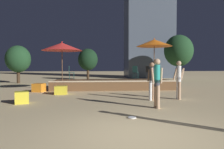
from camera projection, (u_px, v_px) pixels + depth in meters
The scene contains 18 objects.
ground_plane at pixel (140, 135), 4.76m from camera, with size 120.00×120.00×0.00m, color #D1B784.
wooden_deck at pixel (112, 84), 14.82m from camera, with size 7.90×3.16×0.63m.
patio_umbrella_0 at pixel (154, 43), 13.83m from camera, with size 2.26×2.26×3.29m.
patio_umbrella_1 at pixel (62, 47), 13.34m from camera, with size 2.50×2.50×3.03m.
cube_seat_0 at pixel (61, 90), 11.73m from camera, with size 0.65×0.65×0.45m.
cube_seat_1 at pixel (22, 97), 8.86m from camera, with size 0.67×0.67×0.48m.
cube_seat_2 at pixel (39, 88), 12.84m from camera, with size 0.75×0.75×0.49m.
person_0 at pixel (157, 81), 7.82m from camera, with size 0.48×0.30×1.78m.
person_1 at pixel (179, 78), 9.90m from camera, with size 0.54×0.30×1.75m.
person_2 at pixel (152, 80), 9.63m from camera, with size 0.37×0.47×1.68m.
bistro_chair_0 at pixel (148, 71), 15.35m from camera, with size 0.47×0.47×0.90m.
bistro_chair_1 at pixel (135, 71), 15.45m from camera, with size 0.47×0.47×0.90m.
bistro_chair_2 at pixel (70, 71), 14.60m from camera, with size 0.41×0.41×0.90m.
frisbee_disc at pixel (132, 118), 6.33m from camera, with size 0.24×0.24×0.03m.
background_tree_0 at pixel (18, 59), 19.20m from camera, with size 2.16×2.16×3.33m.
background_tree_1 at pixel (88, 60), 24.15m from camera, with size 2.17×2.17×3.45m.
background_tree_2 at pixel (179, 51), 23.85m from camera, with size 3.13×3.13×4.93m.
distant_building at pixel (149, 20), 29.12m from camera, with size 6.06×4.24×15.42m.
Camera 1 is at (-1.01, -4.63, 1.51)m, focal length 35.00 mm.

